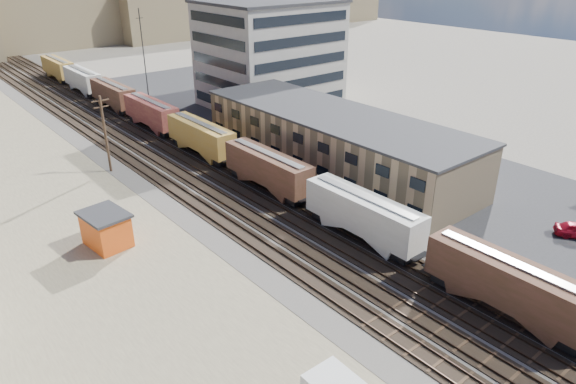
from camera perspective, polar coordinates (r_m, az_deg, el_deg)
ground at (r=44.59m, az=13.67°, el=-11.22°), size 300.00×300.00×0.00m
ballast_bed at (r=80.63m, az=-15.64°, el=5.44°), size 18.00×200.00×0.06m
dirt_yard at (r=66.26m, az=-27.53°, el=-0.91°), size 24.00×180.00×0.03m
asphalt_lot at (r=80.22m, az=3.49°, el=6.23°), size 26.00×120.00×0.04m
rail_tracks at (r=80.40m, az=-16.00°, el=5.40°), size 11.40×200.00×0.24m
freight_train at (r=78.95m, az=-12.52°, el=7.48°), size 3.00×119.74×4.46m
warehouse at (r=67.64m, az=5.00°, el=5.80°), size 12.40×40.40×7.25m
office_tower at (r=96.43m, az=-2.05°, el=15.14°), size 22.60×18.60×18.45m
utility_pole_north at (r=68.97m, az=-19.66°, el=6.24°), size 2.20×0.32×10.00m
radio_mast at (r=89.53m, az=-15.61°, el=13.41°), size 1.20×0.16×18.00m
maintenance_shed at (r=52.40m, az=-19.56°, el=-3.87°), size 4.19×5.14×3.48m
parked_car_blue at (r=93.68m, az=-1.90°, el=9.58°), size 6.78×5.56×1.72m
parked_car_far at (r=98.55m, az=-3.21°, el=10.29°), size 1.84×4.57×1.56m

